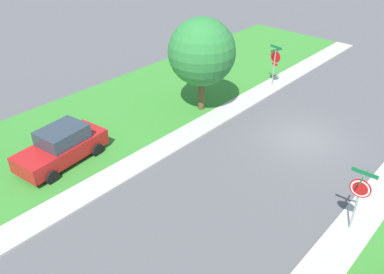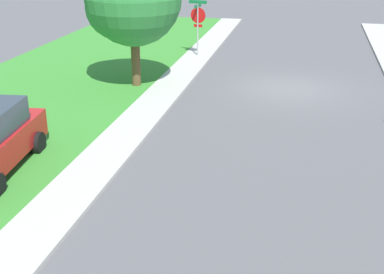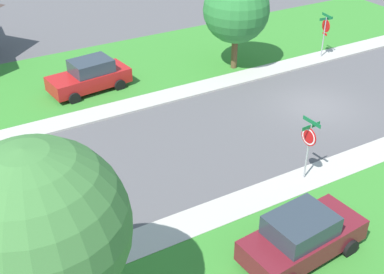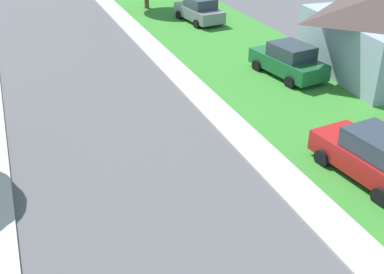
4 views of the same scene
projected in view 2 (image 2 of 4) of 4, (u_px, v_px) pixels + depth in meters
name	position (u px, v px, depth m)	size (l,w,h in m)	color
ground_plane	(288.00, 89.00, 20.83)	(120.00, 120.00, 0.00)	#565456
sidewalk_east	(33.00, 234.00, 10.91)	(1.40, 56.00, 0.10)	#B7B2A8
stop_sign_near_corner	(198.00, 19.00, 25.26)	(0.91, 0.91, 2.77)	#9E9EA3
tree_sidewalk_near	(129.00, 0.00, 20.00)	(4.02, 3.74, 5.42)	brown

